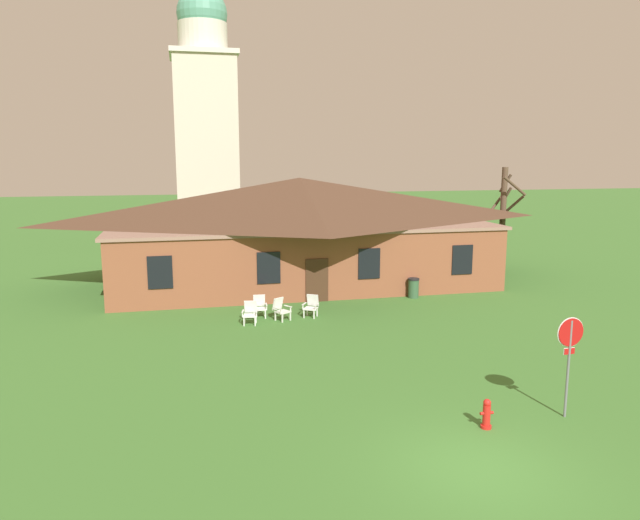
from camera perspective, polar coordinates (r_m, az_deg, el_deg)
ground_plane at (r=14.52m, az=15.06°, el=-18.87°), size 200.00×200.00×0.00m
brick_building at (r=32.96m, az=-1.97°, el=3.01°), size 20.48×10.40×5.75m
dome_tower at (r=49.19m, az=-10.95°, el=12.76°), size 5.18×5.18×20.59m
stop_sign at (r=17.11m, az=22.88°, el=-7.69°), size 0.81×0.09×2.76m
lawn_chair_by_porch at (r=24.98m, az=-6.73°, el=-5.00°), size 0.72×0.76×0.96m
lawn_chair_near_door at (r=26.00m, az=-5.85°, el=-4.38°), size 0.67×0.70×0.96m
lawn_chair_left_end at (r=25.42m, az=-3.79°, el=-4.69°), size 0.84×0.87×0.96m
lawn_chair_middle at (r=25.91m, az=-0.82°, el=-4.38°), size 0.83×0.86×0.96m
bare_tree_beside_building at (r=38.02m, az=17.24°, el=4.25°), size 1.93×2.21×6.26m
fire_hydrant at (r=16.31m, az=15.73°, el=-14.09°), size 0.36×0.28×0.79m
trash_bin at (r=29.66m, az=8.97°, el=-2.66°), size 0.56×0.56×0.98m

